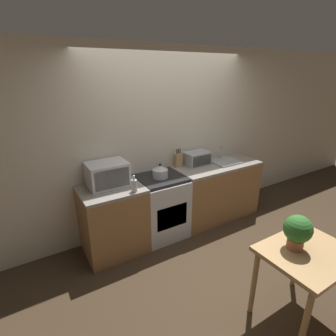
{
  "coord_description": "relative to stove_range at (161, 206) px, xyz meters",
  "views": [
    {
      "loc": [
        -1.93,
        -2.0,
        2.26
      ],
      "look_at": [
        -0.24,
        0.78,
        1.05
      ],
      "focal_mm": 28.0,
      "sensor_mm": 36.0,
      "label": 1
    }
  ],
  "objects": [
    {
      "name": "ground_plane",
      "position": [
        0.3,
        -0.87,
        -0.45
      ],
      "size": [
        16.0,
        16.0,
        0.0
      ],
      "primitive_type": "plane",
      "color": "#3D2D1E"
    },
    {
      "name": "wall_back",
      "position": [
        0.3,
        0.34,
        0.85
      ],
      "size": [
        10.0,
        0.06,
        2.6
      ],
      "color": "beige",
      "rests_on": "ground_plane"
    },
    {
      "name": "counter_left_run",
      "position": [
        -0.71,
        0.0,
        0.0
      ],
      "size": [
        0.77,
        0.62,
        0.9
      ],
      "color": "olive",
      "rests_on": "ground_plane"
    },
    {
      "name": "counter_right_run",
      "position": [
        1.01,
        0.0,
        0.0
      ],
      "size": [
        1.38,
        0.62,
        0.9
      ],
      "color": "olive",
      "rests_on": "ground_plane"
    },
    {
      "name": "stove_range",
      "position": [
        0.0,
        0.0,
        0.0
      ],
      "size": [
        0.64,
        0.62,
        0.9
      ],
      "color": "silver",
      "rests_on": "ground_plane"
    },
    {
      "name": "kettle",
      "position": [
        -0.02,
        -0.02,
        0.54
      ],
      "size": [
        0.21,
        0.21,
        0.2
      ],
      "color": "#B7B7BC",
      "rests_on": "stove_range"
    },
    {
      "name": "microwave",
      "position": [
        -0.7,
        0.1,
        0.6
      ],
      "size": [
        0.49,
        0.37,
        0.3
      ],
      "color": "silver",
      "rests_on": "counter_left_run"
    },
    {
      "name": "bottle",
      "position": [
        -0.49,
        -0.23,
        0.53
      ],
      "size": [
        0.07,
        0.07,
        0.2
      ],
      "color": "silver",
      "rests_on": "counter_left_run"
    },
    {
      "name": "knife_block",
      "position": [
        0.43,
        0.21,
        0.56
      ],
      "size": [
        0.11,
        0.06,
        0.28
      ],
      "color": "tan",
      "rests_on": "counter_right_run"
    },
    {
      "name": "toaster_oven",
      "position": [
        0.72,
        0.15,
        0.55
      ],
      "size": [
        0.38,
        0.27,
        0.2
      ],
      "color": "#999BA0",
      "rests_on": "counter_right_run"
    },
    {
      "name": "sink_basin",
      "position": [
        1.18,
        0.01,
        0.47
      ],
      "size": [
        0.43,
        0.37,
        0.24
      ],
      "color": "#999BA0",
      "rests_on": "counter_right_run"
    },
    {
      "name": "dining_table",
      "position": [
        0.44,
        -1.88,
        0.19
      ],
      "size": [
        0.8,
        0.64,
        0.76
      ],
      "color": "tan",
      "rests_on": "ground_plane"
    },
    {
      "name": "potted_plant",
      "position": [
        0.37,
        -1.79,
        0.5
      ],
      "size": [
        0.25,
        0.25,
        0.32
      ],
      "color": "#9E5B3D",
      "rests_on": "dining_table"
    }
  ]
}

